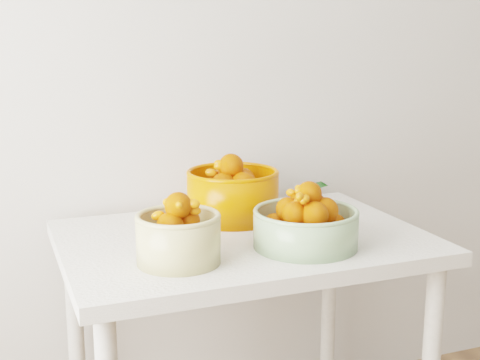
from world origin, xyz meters
The scene contains 4 objects.
table centered at (-0.36, 1.60, 0.65)m, with size 1.00×0.70×0.75m.
bowl_cream centered at (-0.59, 1.45, 0.82)m, with size 0.28×0.28×0.18m.
bowl_green centered at (-0.25, 1.44, 0.81)m, with size 0.34×0.34×0.18m.
bowl_orange centered at (-0.33, 1.77, 0.83)m, with size 0.36×0.36×0.20m.
Camera 1 is at (-1.02, -0.06, 1.31)m, focal length 50.00 mm.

